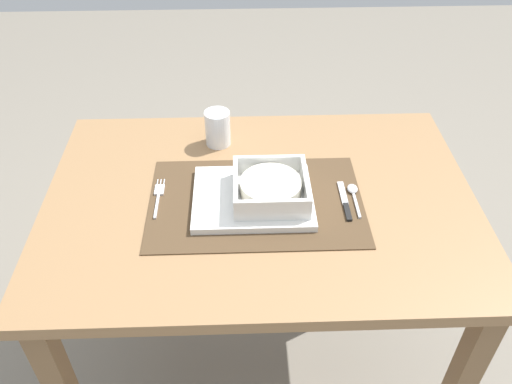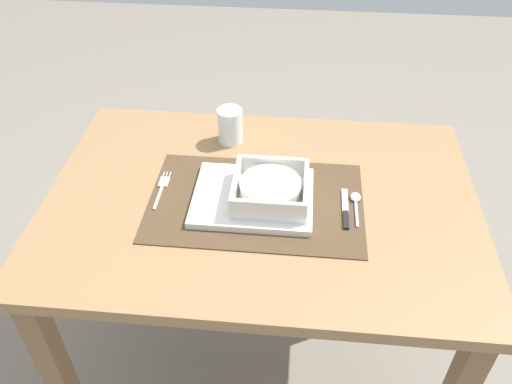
# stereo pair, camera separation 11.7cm
# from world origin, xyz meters

# --- Properties ---
(ground_plane) EXTENTS (6.00, 6.00, 0.00)m
(ground_plane) POSITION_xyz_m (0.00, 0.00, 0.00)
(ground_plane) COLOR gray
(dining_table) EXTENTS (0.99, 0.70, 0.71)m
(dining_table) POSITION_xyz_m (0.00, 0.00, 0.61)
(dining_table) COLOR #936D47
(dining_table) RESTS_ON ground
(placemat) EXTENTS (0.48, 0.32, 0.00)m
(placemat) POSITION_xyz_m (-0.01, -0.02, 0.71)
(placemat) COLOR #4C3823
(placemat) RESTS_ON dining_table
(serving_plate) EXTENTS (0.27, 0.22, 0.02)m
(serving_plate) POSITION_xyz_m (-0.02, -0.01, 0.72)
(serving_plate) COLOR white
(serving_plate) RESTS_ON placemat
(porridge_bowl) EXTENTS (0.17, 0.17, 0.05)m
(porridge_bowl) POSITION_xyz_m (0.02, -0.02, 0.75)
(porridge_bowl) COLOR white
(porridge_bowl) RESTS_ON serving_plate
(fork) EXTENTS (0.02, 0.14, 0.00)m
(fork) POSITION_xyz_m (-0.23, 0.01, 0.71)
(fork) COLOR silver
(fork) RESTS_ON placemat
(spoon) EXTENTS (0.02, 0.11, 0.01)m
(spoon) POSITION_xyz_m (0.21, 0.00, 0.72)
(spoon) COLOR silver
(spoon) RESTS_ON placemat
(butter_knife) EXTENTS (0.01, 0.14, 0.01)m
(butter_knife) POSITION_xyz_m (0.19, -0.03, 0.71)
(butter_knife) COLOR black
(butter_knife) RESTS_ON placemat
(drinking_glass) EXTENTS (0.06, 0.06, 0.09)m
(drinking_glass) POSITION_xyz_m (-0.10, 0.22, 0.75)
(drinking_glass) COLOR white
(drinking_glass) RESTS_ON dining_table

